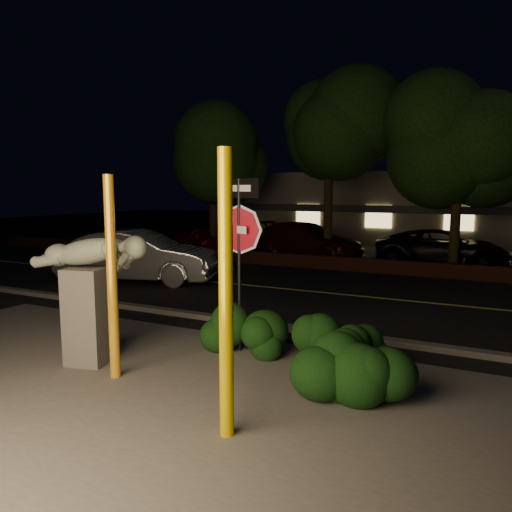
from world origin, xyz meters
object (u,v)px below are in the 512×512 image
(signpost, at_px, (239,230))
(silver_sedan, at_px, (138,256))
(parked_car_red, at_px, (216,240))
(parked_car_darkred, at_px, (306,240))
(yellow_pole_left, at_px, (112,279))
(parked_car_dark, at_px, (442,248))
(yellow_pole_right, at_px, (226,297))
(sculpture, at_px, (89,285))

(signpost, relative_size, silver_sedan, 0.62)
(parked_car_red, height_order, parked_car_darkred, parked_car_darkred)
(yellow_pole_left, height_order, signpost, yellow_pole_left)
(silver_sedan, xyz_separation_m, parked_car_dark, (8.41, 8.36, -0.13))
(yellow_pole_right, bearing_deg, yellow_pole_left, 161.86)
(yellow_pole_right, xyz_separation_m, sculpture, (-3.39, 1.16, -0.35))
(signpost, distance_m, parked_car_darkred, 13.30)
(silver_sedan, relative_size, parked_car_dark, 1.00)
(yellow_pole_left, relative_size, sculpture, 1.43)
(yellow_pole_right, xyz_separation_m, silver_sedan, (-7.84, 7.64, -0.90))
(signpost, height_order, silver_sedan, signpost)
(yellow_pole_left, xyz_separation_m, parked_car_darkred, (-2.54, 14.77, -0.83))
(signpost, xyz_separation_m, parked_car_dark, (2.01, 13.08, -1.56))
(signpost, xyz_separation_m, sculpture, (-1.95, -1.76, -0.89))
(sculpture, xyz_separation_m, parked_car_darkred, (-1.72, 14.45, -0.61))
(sculpture, relative_size, silver_sedan, 0.44)
(parked_car_red, bearing_deg, signpost, -165.26)
(yellow_pole_left, bearing_deg, silver_sedan, 127.76)
(yellow_pole_right, xyz_separation_m, parked_car_dark, (0.57, 16.00, -1.03))
(silver_sedan, bearing_deg, yellow_pole_left, -159.74)
(parked_car_darkred, bearing_deg, sculpture, -160.64)
(sculpture, bearing_deg, signpost, 28.11)
(parked_car_red, xyz_separation_m, parked_car_dark, (10.03, 0.88, 0.05))
(yellow_pole_left, height_order, parked_car_darkred, yellow_pole_left)
(sculpture, height_order, parked_car_red, sculpture)
(silver_sedan, relative_size, parked_car_red, 1.32)
(signpost, bearing_deg, sculpture, -115.05)
(yellow_pole_left, distance_m, silver_sedan, 8.64)
(silver_sedan, bearing_deg, yellow_pole_right, -151.77)
(signpost, height_order, parked_car_red, signpost)
(parked_car_darkred, distance_m, parked_car_dark, 5.70)
(yellow_pole_right, distance_m, parked_car_red, 17.87)
(signpost, distance_m, parked_car_red, 14.69)
(yellow_pole_right, xyz_separation_m, parked_car_darkred, (-5.12, 15.61, -0.96))
(silver_sedan, bearing_deg, parked_car_dark, -62.68)
(parked_car_dark, bearing_deg, parked_car_red, 87.90)
(yellow_pole_right, distance_m, signpost, 3.30)
(yellow_pole_left, height_order, parked_car_red, yellow_pole_left)
(parked_car_red, distance_m, parked_car_darkred, 4.37)
(yellow_pole_left, xyz_separation_m, signpost, (1.13, 2.08, 0.66))
(parked_car_red, distance_m, parked_car_dark, 10.07)
(yellow_pole_left, bearing_deg, parked_car_darkred, 99.76)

